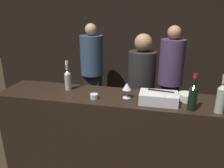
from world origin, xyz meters
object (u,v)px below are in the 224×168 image
(bowl_white, at_px, (187,97))
(candle_votive, at_px, (94,96))
(person_in_hoodie, at_px, (171,74))
(rose_wine_bottle, at_px, (221,97))
(person_blond_tee, at_px, (141,93))
(wine_glass, at_px, (127,87))
(ice_bin_with_bottles, at_px, (159,97))
(white_wine_bottle, at_px, (68,78))
(person_grey_polo, at_px, (92,66))
(red_wine_bottle_burgundy, at_px, (193,95))

(bowl_white, bearing_deg, candle_votive, -170.38)
(person_in_hoodie, bearing_deg, rose_wine_bottle, -112.62)
(person_in_hoodie, height_order, person_blond_tee, person_in_hoodie)
(wine_glass, height_order, person_in_hoodie, person_in_hoodie)
(candle_votive, distance_m, person_blond_tee, 0.79)
(ice_bin_with_bottles, height_order, white_wine_bottle, white_wine_bottle)
(bowl_white, distance_m, person_in_hoodie, 1.43)
(ice_bin_with_bottles, height_order, candle_votive, ice_bin_with_bottles)
(wine_glass, distance_m, person_in_hoodie, 1.57)
(bowl_white, relative_size, white_wine_bottle, 0.51)
(white_wine_bottle, bearing_deg, person_blond_tee, 31.53)
(white_wine_bottle, distance_m, person_blond_tee, 0.95)
(ice_bin_with_bottles, distance_m, person_blond_tee, 0.69)
(ice_bin_with_bottles, height_order, person_grey_polo, person_grey_polo)
(candle_votive, relative_size, white_wine_bottle, 0.24)
(ice_bin_with_bottles, bearing_deg, bowl_white, 24.29)
(rose_wine_bottle, bearing_deg, ice_bin_with_bottles, 170.36)
(bowl_white, xyz_separation_m, person_blond_tee, (-0.49, 0.50, -0.19))
(wine_glass, distance_m, red_wine_bottle_burgundy, 0.63)
(wine_glass, bearing_deg, white_wine_bottle, 172.30)
(red_wine_bottle_burgundy, bearing_deg, rose_wine_bottle, -0.39)
(candle_votive, distance_m, rose_wine_bottle, 1.16)
(person_in_hoodie, height_order, person_grey_polo, person_in_hoodie)
(ice_bin_with_bottles, xyz_separation_m, person_blond_tee, (-0.22, 0.62, -0.21))
(red_wine_bottle_burgundy, bearing_deg, person_blond_tee, 125.93)
(red_wine_bottle_burgundy, bearing_deg, person_grey_polo, 129.41)
(person_in_hoodie, bearing_deg, wine_glass, -143.15)
(ice_bin_with_bottles, bearing_deg, person_grey_polo, 124.98)
(bowl_white, relative_size, person_grey_polo, 0.10)
(rose_wine_bottle, height_order, red_wine_bottle_burgundy, rose_wine_bottle)
(person_in_hoodie, bearing_deg, bowl_white, -120.83)
(bowl_white, relative_size, rose_wine_bottle, 0.48)
(person_blond_tee, height_order, person_grey_polo, person_grey_polo)
(candle_votive, bearing_deg, bowl_white, 9.62)
(wine_glass, height_order, white_wine_bottle, white_wine_bottle)
(rose_wine_bottle, xyz_separation_m, person_blond_tee, (-0.74, 0.71, -0.30))
(wine_glass, bearing_deg, person_in_hoodie, 71.78)
(white_wine_bottle, distance_m, red_wine_bottle_burgundy, 1.30)
(wine_glass, xyz_separation_m, candle_votive, (-0.32, -0.09, -0.09))
(red_wine_bottle_burgundy, relative_size, person_grey_polo, 0.20)
(candle_votive, bearing_deg, ice_bin_with_bottles, 3.01)
(person_blond_tee, bearing_deg, bowl_white, -15.87)
(ice_bin_with_bottles, distance_m, rose_wine_bottle, 0.53)
(wine_glass, height_order, rose_wine_bottle, rose_wine_bottle)
(person_grey_polo, bearing_deg, bowl_white, -128.78)
(ice_bin_with_bottles, relative_size, rose_wine_bottle, 1.08)
(bowl_white, relative_size, person_blond_tee, 0.10)
(rose_wine_bottle, distance_m, person_in_hoodie, 1.68)
(person_grey_polo, bearing_deg, red_wine_bottle_burgundy, -131.68)
(rose_wine_bottle, height_order, person_blond_tee, person_blond_tee)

